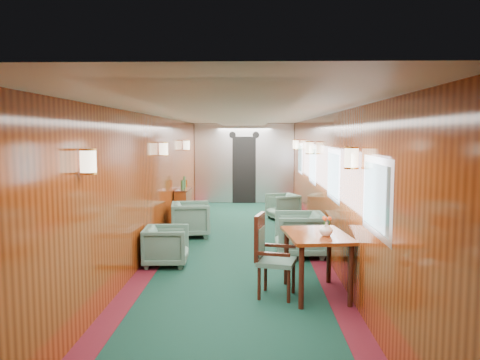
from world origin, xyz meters
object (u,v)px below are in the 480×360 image
(armchair_right_near, at_px, (300,234))
(armchair_right_far, at_px, (283,207))
(armchair_left_near, at_px, (166,246))
(armchair_left_far, at_px, (191,219))
(credenza, at_px, (183,206))
(dining_table, at_px, (317,243))
(side_chair, at_px, (269,252))

(armchair_right_near, distance_m, armchair_right_far, 3.43)
(armchair_left_near, xyz_separation_m, armchair_left_far, (0.12, 2.11, 0.04))
(armchair_right_far, bearing_deg, credenza, -94.54)
(dining_table, relative_size, side_chair, 1.09)
(credenza, bearing_deg, armchair_left_far, -74.55)
(armchair_right_near, bearing_deg, armchair_left_near, -75.74)
(dining_table, xyz_separation_m, credenza, (-2.42, 4.68, -0.25))
(armchair_left_near, distance_m, armchair_right_near, 2.26)
(side_chair, height_order, armchair_right_near, side_chair)
(armchair_right_near, bearing_deg, armchair_right_far, 179.47)
(armchair_left_far, bearing_deg, dining_table, -157.16)
(armchair_right_near, bearing_deg, armchair_left_far, -127.62)
(armchair_left_near, relative_size, armchair_left_far, 0.89)
(side_chair, distance_m, armchair_right_far, 5.45)
(credenza, distance_m, armchair_right_near, 3.64)
(credenza, distance_m, armchair_left_near, 3.37)
(armchair_left_near, bearing_deg, armchair_left_far, -6.23)
(side_chair, distance_m, armchair_left_near, 2.10)
(dining_table, distance_m, credenza, 5.27)
(dining_table, bearing_deg, credenza, 110.38)
(dining_table, height_order, armchair_right_far, dining_table)
(side_chair, xyz_separation_m, armchair_left_near, (-1.58, 1.37, -0.26))
(armchair_left_far, distance_m, armchair_right_far, 2.78)
(credenza, bearing_deg, dining_table, -62.68)
(armchair_left_far, bearing_deg, credenza, 7.15)
(side_chair, xyz_separation_m, armchair_right_far, (0.52, 5.42, -0.26))
(armchair_left_far, xyz_separation_m, armchair_right_near, (2.05, -1.49, 0.02))
(armchair_right_far, bearing_deg, side_chair, -26.61)
(credenza, xyz_separation_m, armchair_left_far, (0.35, -1.25, -0.07))
(armchair_left_near, bearing_deg, credenza, 0.85)
(credenza, distance_m, armchair_left_far, 1.30)
(side_chair, relative_size, credenza, 0.96)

